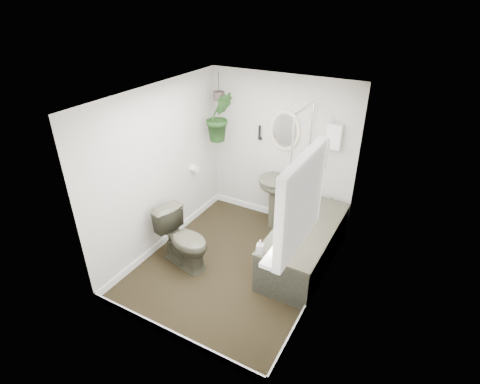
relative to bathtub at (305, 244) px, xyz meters
The scene contains 22 objects.
floor 0.99m from the bathtub, 147.99° to the right, with size 2.30×2.80×0.02m, color black.
ceiling 2.23m from the bathtub, 147.99° to the right, with size 2.30×2.80×0.02m, color white.
wall_back 1.49m from the bathtub, 131.32° to the left, with size 2.30×0.02×2.30m, color beige.
wall_front 2.24m from the bathtub, 112.73° to the right, with size 2.30×0.02×2.30m, color beige.
wall_left 2.20m from the bathtub, 165.69° to the right, with size 0.02×2.80×2.30m, color beige.
wall_right 1.06m from the bathtub, 54.25° to the right, with size 0.02×2.80×2.30m, color beige.
skirting 0.97m from the bathtub, 147.99° to the right, with size 2.30×2.80×0.10m, color white.
bathtub is the anchor object (origin of this frame).
bath_screen 1.15m from the bathtub, 123.96° to the left, with size 0.04×0.72×1.40m, color silver, non-canonical shape.
shower_box 1.51m from the bathtub, 90.00° to the left, with size 0.20×0.10×0.35m, color white.
oval_mirror 1.66m from the bathtub, 130.08° to the left, with size 0.46×0.03×0.62m, color beige.
wall_sconce 1.80m from the bathtub, 142.78° to the left, with size 0.04×0.04×0.22m, color black.
toilet_roll_holder 2.01m from the bathtub, behind, with size 0.11×0.11×0.11m, color white.
window_recess 1.84m from the bathtub, 76.41° to the right, with size 0.08×1.00×0.90m, color white.
window_sill 1.54m from the bathtub, 79.61° to the right, with size 0.18×1.00×0.04m, color white.
window_blinds 1.83m from the bathtub, 78.46° to the right, with size 0.01×0.86×0.76m, color white.
toilet 1.62m from the bathtub, 150.27° to the right, with size 0.44×0.77×0.78m, color #444433.
pedestal_sink 0.96m from the bathtub, 140.67° to the left, with size 0.49×0.42×0.84m, color #444433, non-canonical shape.
sill_plant 1.43m from the bathtub, 76.24° to the right, with size 0.23×0.20×0.26m, color black.
hanging_plant 2.20m from the bathtub, 161.89° to the left, with size 0.40×0.33×0.74m, color black.
soap_bottle 0.92m from the bathtub, 110.16° to the right, with size 0.08×0.08×0.18m, color black.
hanging_pot 2.40m from the bathtub, 161.89° to the left, with size 0.16×0.16×0.12m, color #372C27.
Camera 1 is at (2.00, -3.47, 3.33)m, focal length 28.00 mm.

